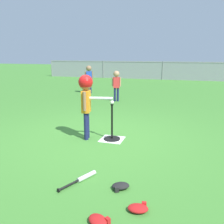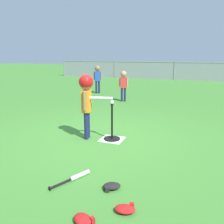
% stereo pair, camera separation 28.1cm
% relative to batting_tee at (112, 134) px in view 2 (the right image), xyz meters
% --- Properties ---
extents(ground_plane, '(60.00, 60.00, 0.00)m').
position_rel_batting_tee_xyz_m(ground_plane, '(-0.30, 0.03, -0.11)').
color(ground_plane, '#3D7A2D').
extents(home_plate, '(0.44, 0.44, 0.01)m').
position_rel_batting_tee_xyz_m(home_plate, '(0.00, 0.00, -0.11)').
color(home_plate, white).
rests_on(home_plate, ground_plane).
extents(batting_tee, '(0.32, 0.32, 0.70)m').
position_rel_batting_tee_xyz_m(batting_tee, '(0.00, 0.00, 0.00)').
color(batting_tee, black).
rests_on(batting_tee, ground_plane).
extents(baseball_on_tee, '(0.07, 0.07, 0.07)m').
position_rel_batting_tee_xyz_m(baseball_on_tee, '(0.00, -0.00, 0.63)').
color(baseball_on_tee, white).
rests_on(baseball_on_tee, batting_tee).
extents(batter_child, '(0.64, 0.35, 1.25)m').
position_rel_batting_tee_xyz_m(batter_child, '(-0.48, -0.10, 0.78)').
color(batter_child, '#191E4C').
rests_on(batter_child, ground_plane).
extents(fielder_deep_right, '(0.31, 0.21, 1.06)m').
position_rel_batting_tee_xyz_m(fielder_deep_right, '(-1.03, 3.82, 0.57)').
color(fielder_deep_right, '#191E4C').
rests_on(fielder_deep_right, ground_plane).
extents(fielder_near_right, '(0.31, 0.23, 1.15)m').
position_rel_batting_tee_xyz_m(fielder_near_right, '(-2.61, 5.17, 0.63)').
color(fielder_near_right, '#191E4C').
rests_on(fielder_near_right, ground_plane).
extents(spare_bat_silver, '(0.30, 0.60, 0.06)m').
position_rel_batting_tee_xyz_m(spare_bat_silver, '(0.11, -1.64, -0.08)').
color(spare_bat_silver, silver).
rests_on(spare_bat_silver, ground_plane).
extents(glove_by_plate, '(0.25, 0.21, 0.07)m').
position_rel_batting_tee_xyz_m(glove_by_plate, '(0.94, -2.07, -0.08)').
color(glove_by_plate, '#B21919').
rests_on(glove_by_plate, ground_plane).
extents(glove_near_bats, '(0.27, 0.25, 0.07)m').
position_rel_batting_tee_xyz_m(glove_near_bats, '(0.64, -1.69, -0.08)').
color(glove_near_bats, black).
rests_on(glove_near_bats, ground_plane).
extents(glove_tossed_aside, '(0.27, 0.26, 0.07)m').
position_rel_batting_tee_xyz_m(glove_tossed_aside, '(0.60, -2.38, -0.08)').
color(glove_tossed_aside, '#B21919').
rests_on(glove_tossed_aside, ground_plane).
extents(outfield_fence, '(16.06, 0.06, 1.15)m').
position_rel_batting_tee_xyz_m(outfield_fence, '(-0.30, 11.77, 0.50)').
color(outfield_fence, slate).
rests_on(outfield_fence, ground_plane).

